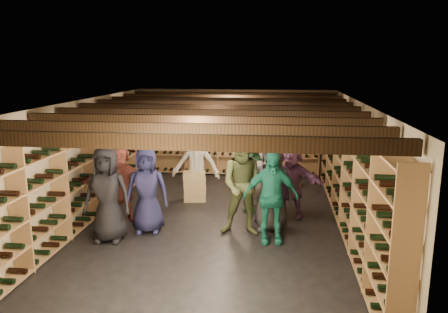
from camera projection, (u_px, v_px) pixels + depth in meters
ground at (215, 222)px, 8.78m from camera, size 8.00×8.00×0.00m
walls at (215, 164)px, 8.53m from camera, size 5.52×8.02×2.40m
ceiling at (215, 102)px, 8.27m from camera, size 5.50×8.00×0.01m
ceiling_joists at (215, 109)px, 8.30m from camera, size 5.40×7.12×0.18m
wine_rack_left at (90, 166)px, 8.86m from camera, size 0.32×7.50×2.15m
wine_rack_right at (349, 174)px, 8.24m from camera, size 0.32×7.50×2.15m
wine_rack_back at (234, 137)px, 12.27m from camera, size 4.70×0.30×2.15m
crate_stack_left at (194, 186)px, 10.05m from camera, size 0.55×0.41×0.68m
crate_stack_right at (239, 175)px, 11.04m from camera, size 0.58×0.48×0.68m
crate_loose at (290, 183)px, 11.29m from camera, size 0.57×0.45×0.17m
person_0 at (107, 195)px, 7.68m from camera, size 0.86×0.57×1.71m
person_2 at (245, 185)px, 7.96m from camera, size 0.92×0.72×1.89m
person_4 at (271, 197)px, 7.63m from camera, size 1.03×0.56×1.67m
person_5 at (120, 182)px, 8.67m from camera, size 1.57×1.00×1.61m
person_6 at (147, 190)px, 8.10m from camera, size 0.86×0.62×1.62m
person_7 at (264, 184)px, 8.74m from camera, size 0.64×0.52×1.51m
person_8 at (263, 164)px, 9.68m from camera, size 1.06×0.91×1.87m
person_9 at (196, 164)px, 9.93m from camera, size 1.19×0.76×1.75m
person_10 at (253, 176)px, 9.24m from camera, size 0.98×0.71×1.54m
person_11 at (291, 180)px, 8.95m from camera, size 1.50×0.93×1.54m
person_12 at (271, 186)px, 8.19m from camera, size 0.91×0.67×1.73m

